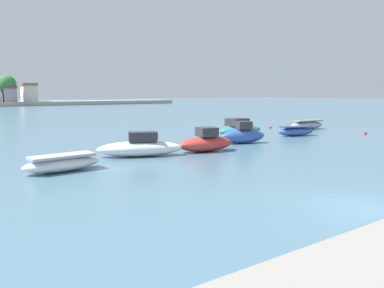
{
  "coord_description": "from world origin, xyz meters",
  "views": [
    {
      "loc": [
        -11.6,
        -6.75,
        3.93
      ],
      "look_at": [
        2.38,
        13.71,
        0.44
      ],
      "focal_mm": 34.73,
      "sensor_mm": 36.0,
      "label": 1
    }
  ],
  "objects_px": {
    "mooring_buoy_2": "(366,133)",
    "moored_boat_5": "(240,129)",
    "mooring_buoy_1": "(270,127)",
    "moored_boat_1": "(62,163)",
    "moored_boat_3": "(205,142)",
    "moored_boat_4": "(243,135)",
    "moored_boat_7": "(307,125)",
    "moored_boat_2": "(140,147)",
    "moored_boat_6": "(296,131)"
  },
  "relations": [
    {
      "from": "moored_boat_5",
      "to": "moored_boat_6",
      "type": "relative_size",
      "value": 1.4
    },
    {
      "from": "moored_boat_5",
      "to": "mooring_buoy_1",
      "type": "bearing_deg",
      "value": 17.45
    },
    {
      "from": "moored_boat_3",
      "to": "moored_boat_1",
      "type": "bearing_deg",
      "value": -165.17
    },
    {
      "from": "moored_boat_1",
      "to": "moored_boat_4",
      "type": "distance_m",
      "value": 14.54
    },
    {
      "from": "moored_boat_1",
      "to": "moored_boat_2",
      "type": "xyz_separation_m",
      "value": [
        5.17,
        1.73,
        0.16
      ]
    },
    {
      "from": "moored_boat_7",
      "to": "moored_boat_2",
      "type": "bearing_deg",
      "value": -160.83
    },
    {
      "from": "mooring_buoy_2",
      "to": "moored_boat_1",
      "type": "bearing_deg",
      "value": -178.85
    },
    {
      "from": "mooring_buoy_1",
      "to": "mooring_buoy_2",
      "type": "xyz_separation_m",
      "value": [
        3.13,
        -9.02,
        0.01
      ]
    },
    {
      "from": "moored_boat_4",
      "to": "mooring_buoy_2",
      "type": "height_order",
      "value": "moored_boat_4"
    },
    {
      "from": "moored_boat_2",
      "to": "moored_boat_6",
      "type": "height_order",
      "value": "moored_boat_2"
    },
    {
      "from": "mooring_buoy_2",
      "to": "moored_boat_2",
      "type": "bearing_deg",
      "value": 177.03
    },
    {
      "from": "moored_boat_7",
      "to": "mooring_buoy_1",
      "type": "relative_size",
      "value": 16.06
    },
    {
      "from": "moored_boat_2",
      "to": "mooring_buoy_1",
      "type": "xyz_separation_m",
      "value": [
        19.49,
        7.85,
        -0.42
      ]
    },
    {
      "from": "moored_boat_4",
      "to": "moored_boat_1",
      "type": "bearing_deg",
      "value": -155.1
    },
    {
      "from": "moored_boat_6",
      "to": "mooring_buoy_1",
      "type": "relative_size",
      "value": 13.89
    },
    {
      "from": "moored_boat_1",
      "to": "mooring_buoy_2",
      "type": "bearing_deg",
      "value": -3.97
    },
    {
      "from": "moored_boat_1",
      "to": "mooring_buoy_1",
      "type": "height_order",
      "value": "moored_boat_1"
    },
    {
      "from": "moored_boat_4",
      "to": "mooring_buoy_2",
      "type": "relative_size",
      "value": 13.22
    },
    {
      "from": "moored_boat_7",
      "to": "moored_boat_5",
      "type": "bearing_deg",
      "value": -173.37
    },
    {
      "from": "moored_boat_6",
      "to": "mooring_buoy_1",
      "type": "xyz_separation_m",
      "value": [
        3.15,
        6.1,
        -0.28
      ]
    },
    {
      "from": "moored_boat_2",
      "to": "mooring_buoy_2",
      "type": "distance_m",
      "value": 22.65
    },
    {
      "from": "moored_boat_6",
      "to": "moored_boat_5",
      "type": "bearing_deg",
      "value": 154.42
    },
    {
      "from": "moored_boat_1",
      "to": "moored_boat_6",
      "type": "distance_m",
      "value": 21.79
    },
    {
      "from": "moored_boat_3",
      "to": "mooring_buoy_2",
      "type": "relative_size",
      "value": 14.32
    },
    {
      "from": "moored_boat_7",
      "to": "moored_boat_4",
      "type": "bearing_deg",
      "value": -155.47
    },
    {
      "from": "moored_boat_1",
      "to": "mooring_buoy_1",
      "type": "bearing_deg",
      "value": 16.11
    },
    {
      "from": "moored_boat_1",
      "to": "moored_boat_3",
      "type": "height_order",
      "value": "moored_boat_3"
    },
    {
      "from": "moored_boat_3",
      "to": "moored_boat_7",
      "type": "xyz_separation_m",
      "value": [
        17.52,
        5.74,
        -0.13
      ]
    },
    {
      "from": "moored_boat_2",
      "to": "moored_boat_3",
      "type": "xyz_separation_m",
      "value": [
        4.43,
        -0.74,
        0.05
      ]
    },
    {
      "from": "moored_boat_1",
      "to": "mooring_buoy_1",
      "type": "relative_size",
      "value": 14.69
    },
    {
      "from": "mooring_buoy_1",
      "to": "moored_boat_6",
      "type": "bearing_deg",
      "value": -117.28
    },
    {
      "from": "mooring_buoy_2",
      "to": "moored_boat_6",
      "type": "bearing_deg",
      "value": 155.03
    },
    {
      "from": "moored_boat_2",
      "to": "mooring_buoy_2",
      "type": "height_order",
      "value": "moored_boat_2"
    },
    {
      "from": "moored_boat_1",
      "to": "mooring_buoy_2",
      "type": "distance_m",
      "value": 27.79
    },
    {
      "from": "moored_boat_3",
      "to": "moored_boat_7",
      "type": "height_order",
      "value": "moored_boat_3"
    },
    {
      "from": "mooring_buoy_1",
      "to": "moored_boat_3",
      "type": "bearing_deg",
      "value": -150.31
    },
    {
      "from": "moored_boat_5",
      "to": "mooring_buoy_1",
      "type": "height_order",
      "value": "moored_boat_5"
    },
    {
      "from": "moored_boat_2",
      "to": "moored_boat_5",
      "type": "relative_size",
      "value": 1.03
    },
    {
      "from": "moored_boat_1",
      "to": "moored_boat_5",
      "type": "distance_m",
      "value": 18.92
    },
    {
      "from": "moored_boat_2",
      "to": "moored_boat_5",
      "type": "bearing_deg",
      "value": 43.32
    },
    {
      "from": "moored_boat_5",
      "to": "moored_boat_2",
      "type": "bearing_deg",
      "value": -163.6
    },
    {
      "from": "moored_boat_4",
      "to": "moored_boat_7",
      "type": "height_order",
      "value": "moored_boat_4"
    },
    {
      "from": "moored_boat_2",
      "to": "mooring_buoy_1",
      "type": "relative_size",
      "value": 20.0
    },
    {
      "from": "moored_boat_2",
      "to": "moored_boat_6",
      "type": "xyz_separation_m",
      "value": [
        16.34,
        1.75,
        -0.14
      ]
    },
    {
      "from": "mooring_buoy_2",
      "to": "moored_boat_5",
      "type": "bearing_deg",
      "value": 148.73
    },
    {
      "from": "moored_boat_3",
      "to": "moored_boat_4",
      "type": "bearing_deg",
      "value": 26.92
    },
    {
      "from": "moored_boat_2",
      "to": "moored_boat_4",
      "type": "height_order",
      "value": "moored_boat_4"
    },
    {
      "from": "moored_boat_2",
      "to": "mooring_buoy_1",
      "type": "bearing_deg",
      "value": 43.7
    },
    {
      "from": "moored_boat_7",
      "to": "mooring_buoy_2",
      "type": "xyz_separation_m",
      "value": [
        0.66,
        -6.17,
        -0.33
      ]
    },
    {
      "from": "moored_boat_5",
      "to": "moored_boat_6",
      "type": "distance_m",
      "value": 4.98
    }
  ]
}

